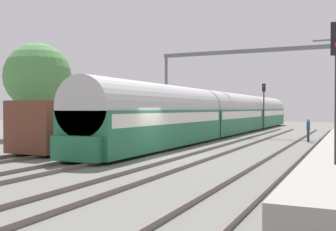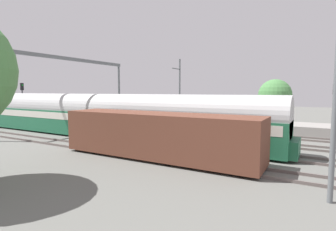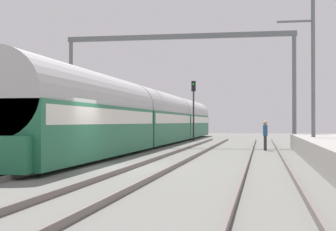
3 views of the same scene
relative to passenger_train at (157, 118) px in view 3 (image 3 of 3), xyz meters
The scene contains 9 objects.
ground 20.45m from the passenger_train, 84.41° to the right, with size 120.00×120.00×0.00m, color slate.
track_west 20.35m from the passenger_train, 90.00° to the right, with size 1.52×60.00×0.16m.
track_east 20.73m from the passenger_train, 78.93° to the right, with size 1.52×60.00×0.16m.
track_far_east 21.84m from the passenger_train, 68.63° to the right, with size 1.52×60.00×0.16m.
passenger_train is the anchor object (origin of this frame).
person_crossing 10.96m from the passenger_train, 43.23° to the right, with size 0.26×0.41×1.73m.
railway_signal_far 7.13m from the passenger_train, 74.09° to the left, with size 0.36×0.30×5.24m.
catenary_gantry 4.89m from the passenger_train, 47.44° to the right, with size 16.29×0.28×7.86m.
catenary_pole_east_mid 15.32m from the passenger_train, 47.33° to the right, with size 1.90×0.20×8.00m.
Camera 3 is at (5.77, -18.40, 1.66)m, focal length 56.27 mm.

